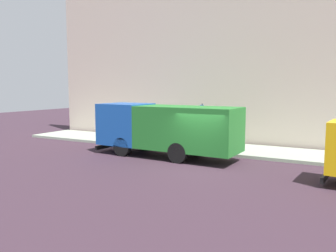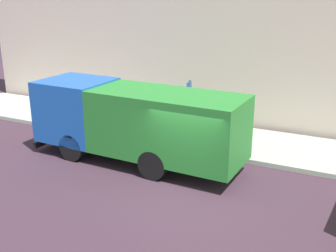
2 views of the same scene
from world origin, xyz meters
The scene contains 9 objects.
ground centered at (0.00, 0.00, 0.00)m, with size 80.00×80.00×0.00m, color #35242F.
sidewalk centered at (4.84, 0.00, 0.08)m, with size 3.67×30.00×0.17m, color #94A18E.
building_facade centered at (7.17, 0.00, 6.10)m, with size 0.50×30.00×12.20m, color beige.
large_utility_truck centered at (1.38, 2.53, 1.61)m, with size 2.61×8.13×2.82m.
pedestrian_walking centered at (4.60, 2.04, 1.04)m, with size 0.54×0.54×1.67m.
pedestrian_standing centered at (5.60, 0.02, 1.04)m, with size 0.46×0.46×1.65m.
pedestrian_third centered at (5.79, 2.80, 1.00)m, with size 0.52×0.52×1.59m.
traffic_cone_orange centered at (3.92, 6.82, 0.52)m, with size 0.49×0.49×0.69m, color orange.
street_sign_post centered at (3.33, 1.24, 1.74)m, with size 0.44×0.08×2.67m.
Camera 1 is at (-14.67, -6.45, 3.73)m, focal length 36.91 mm.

